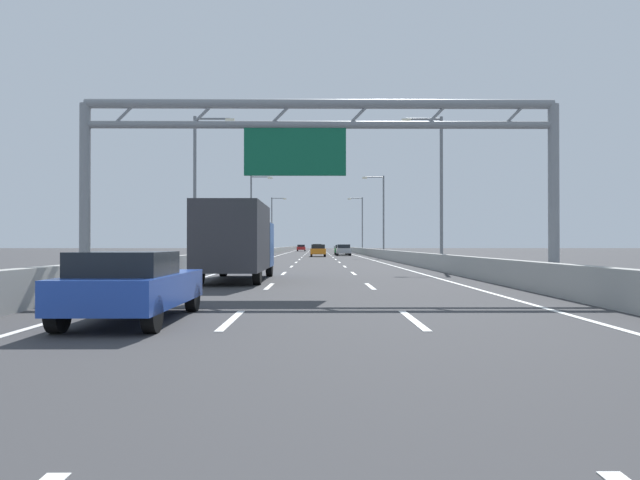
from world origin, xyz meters
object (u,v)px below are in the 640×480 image
at_px(streetlamp_left_mid, 199,182).
at_px(yellow_car, 317,248).
at_px(orange_car, 318,250).
at_px(blue_car, 133,285).
at_px(streetlamp_left_far, 253,211).
at_px(sign_gantry, 317,145).
at_px(streetlamp_left_distant, 273,221).
at_px(streetlamp_right_far, 382,211).
at_px(streetlamp_right_distant, 361,222).
at_px(green_car, 341,250).
at_px(red_car, 301,248).
at_px(silver_car, 343,250).
at_px(box_truck, 237,240).
at_px(streetlamp_right_mid, 438,182).

xyz_separation_m(streetlamp_left_mid, yellow_car, (7.47, 66.58, -4.60)).
bearing_deg(orange_car, blue_car, -93.70).
xyz_separation_m(streetlamp_left_mid, streetlamp_left_far, (0.00, 30.45, 0.00)).
distance_m(streetlamp_left_far, orange_car, 9.78).
bearing_deg(sign_gantry, streetlamp_left_mid, 114.13).
xyz_separation_m(streetlamp_left_mid, streetlamp_left_distant, (0.00, 60.90, 0.00)).
height_order(streetlamp_right_far, streetlamp_right_distant, same).
bearing_deg(green_car, streetlamp_left_far, -122.21).
relative_size(streetlamp_right_distant, red_car, 2.02).
relative_size(streetlamp_right_distant, blue_car, 2.25).
height_order(silver_car, yellow_car, yellow_car).
relative_size(streetlamp_left_far, streetlamp_right_distant, 1.00).
relative_size(streetlamp_left_mid, streetlamp_left_far, 1.00).
height_order(streetlamp_right_distant, orange_car, streetlamp_right_distant).
distance_m(streetlamp_left_distant, blue_car, 85.36).
bearing_deg(silver_car, red_car, 98.02).
bearing_deg(red_car, box_truck, -89.95).
relative_size(blue_car, box_truck, 0.54).
distance_m(streetlamp_left_far, green_car, 21.08).
height_order(streetlamp_left_mid, silver_car, streetlamp_left_mid).
bearing_deg(red_car, yellow_car, -81.58).
xyz_separation_m(sign_gantry, orange_car, (0.21, 50.99, -4.07)).
bearing_deg(streetlamp_left_mid, blue_car, -81.17).
bearing_deg(streetlamp_left_mid, orange_car, 77.66).
bearing_deg(green_car, box_truck, -96.58).
xyz_separation_m(streetlamp_left_distant, streetlamp_right_distant, (14.93, 0.00, 0.00)).
bearing_deg(sign_gantry, streetlamp_left_far, 98.92).
distance_m(silver_car, yellow_car, 26.28).
bearing_deg(streetlamp_right_mid, streetlamp_left_far, 116.12).
bearing_deg(streetlamp_right_far, sign_gantry, -99.18).
height_order(sign_gantry, red_car, sign_gantry).
bearing_deg(orange_car, streetlamp_left_far, -151.46).
distance_m(sign_gantry, streetlamp_right_mid, 18.10).
height_order(streetlamp_left_far, red_car, streetlamp_left_far).
bearing_deg(blue_car, orange_car, 86.30).
bearing_deg(streetlamp_left_distant, orange_car, -73.98).
height_order(streetlamp_left_mid, streetlamp_right_distant, same).
distance_m(sign_gantry, streetlamp_right_distant, 77.70).
bearing_deg(streetlamp_left_distant, streetlamp_left_mid, -90.00).
height_order(streetlamp_left_mid, blue_car, streetlamp_left_mid).
bearing_deg(red_car, streetlamp_right_mid, -83.07).
bearing_deg(streetlamp_right_distant, yellow_car, 142.73).
xyz_separation_m(sign_gantry, red_car, (-3.38, 106.59, -4.08)).
height_order(streetlamp_left_mid, streetlamp_left_far, same).
height_order(streetlamp_left_far, streetlamp_right_distant, same).
distance_m(sign_gantry, blue_car, 9.54).
bearing_deg(blue_car, streetlamp_left_mid, 98.83).
height_order(streetlamp_left_distant, streetlamp_right_distant, same).
bearing_deg(green_car, streetlamp_left_distant, 130.00).
xyz_separation_m(streetlamp_right_distant, red_car, (-10.95, 29.27, -4.64)).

